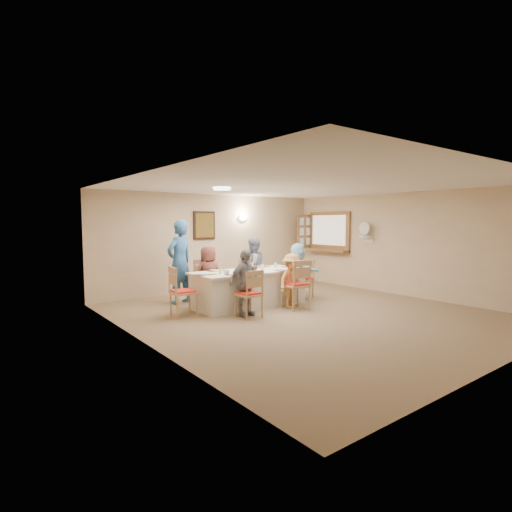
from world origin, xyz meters
TOP-DOWN VIEW (x-y plane):
  - ground at (0.00, 0.00)m, footprint 7.00×7.00m
  - room_walls at (0.00, 0.00)m, footprint 7.00×7.00m
  - wall_picture at (-0.30, 3.46)m, footprint 0.62×0.05m
  - wall_sconce at (0.90, 3.44)m, footprint 0.26×0.09m
  - ceiling_light at (-1.00, 1.50)m, footprint 0.36×0.36m
  - serving_hatch at (3.21, 2.40)m, footprint 0.06×1.50m
  - hatch_sill at (3.09, 2.40)m, footprint 0.30×1.50m
  - shutter_door at (2.95, 3.16)m, footprint 0.55×0.04m
  - fan_shelf at (3.13, 1.05)m, footprint 0.22×0.36m
  - desk_fan at (3.10, 1.05)m, footprint 0.30×0.30m
  - dining_table at (-0.46, 1.29)m, footprint 2.49×1.05m
  - chair_back_left at (-1.06, 2.09)m, footprint 0.54×0.54m
  - chair_back_right at (0.14, 2.09)m, footprint 0.52×0.52m
  - chair_front_left at (-1.06, 0.49)m, footprint 0.44×0.44m
  - chair_front_right at (0.14, 0.49)m, footprint 0.55×0.55m
  - chair_left_end at (-2.01, 1.29)m, footprint 0.51×0.51m
  - chair_right_end at (1.09, 1.29)m, footprint 0.45×0.45m
  - diner_back_left at (-1.06, 1.97)m, footprint 0.63×0.42m
  - diner_back_right at (0.14, 1.97)m, footprint 0.82×0.70m
  - diner_front_left at (-1.06, 0.61)m, footprint 0.84×0.52m
  - diner_front_right at (0.14, 0.61)m, footprint 0.89×0.69m
  - diner_right_end at (0.96, 1.29)m, footprint 1.35×0.83m
  - caregiver at (-1.51, 2.44)m, footprint 0.92×0.83m
  - placemat_fl at (-1.06, 0.87)m, footprint 0.36×0.27m
  - plate_fl at (-1.06, 0.87)m, footprint 0.24×0.24m
  - napkin_fl at (-0.88, 0.82)m, footprint 0.15×0.15m
  - placemat_fr at (0.14, 0.87)m, footprint 0.36×0.27m
  - plate_fr at (0.14, 0.87)m, footprint 0.24×0.24m
  - napkin_fr at (0.32, 0.82)m, footprint 0.13×0.13m
  - placemat_bl at (-1.06, 1.71)m, footprint 0.35×0.26m
  - plate_bl at (-1.06, 1.71)m, footprint 0.23×0.23m
  - napkin_bl at (-0.88, 1.66)m, footprint 0.14×0.14m
  - placemat_br at (0.14, 1.71)m, footprint 0.36×0.27m
  - plate_br at (0.14, 1.71)m, footprint 0.22×0.22m
  - napkin_br at (0.32, 1.66)m, footprint 0.14×0.14m
  - placemat_le at (-1.56, 1.29)m, footprint 0.36×0.27m
  - plate_le at (-1.56, 1.29)m, footprint 0.22×0.22m
  - napkin_le at (-1.38, 1.24)m, footprint 0.13×0.13m
  - placemat_re at (0.66, 1.29)m, footprint 0.32×0.24m
  - plate_re at (0.66, 1.29)m, footprint 0.24×0.24m
  - napkin_re at (0.84, 1.24)m, footprint 0.15×0.15m
  - teacup_a at (-1.23, 1.00)m, footprint 0.15×0.15m
  - teacup_b at (-0.05, 1.81)m, footprint 0.14×0.14m
  - bowl_a at (-0.74, 1.04)m, footprint 0.23×0.23m
  - bowl_b at (-0.14, 1.57)m, footprint 0.27×0.27m
  - condiment_ketchup at (-0.50, 1.32)m, footprint 0.15×0.15m
  - condiment_brown at (-0.45, 1.36)m, footprint 0.09×0.09m
  - condiment_malt at (-0.35, 1.25)m, footprint 0.19×0.19m
  - drinking_glass at (-0.61, 1.34)m, footprint 0.07×0.07m

SIDE VIEW (x-z plane):
  - ground at x=0.00m, z-range 0.00..0.00m
  - dining_table at x=-0.46m, z-range 0.00..0.76m
  - chair_right_end at x=1.09m, z-range 0.00..0.91m
  - chair_front_left at x=-1.06m, z-range 0.00..0.91m
  - chair_back_right at x=0.14m, z-range 0.00..0.92m
  - chair_left_end at x=-2.01m, z-range 0.00..0.96m
  - chair_back_left at x=-1.06m, z-range 0.00..0.97m
  - chair_front_right at x=0.14m, z-range 0.00..1.03m
  - diner_front_right at x=0.14m, z-range 0.00..1.14m
  - diner_front_left at x=-1.06m, z-range 0.00..1.28m
  - diner_back_left at x=-1.06m, z-range 0.00..1.28m
  - diner_right_end at x=0.96m, z-range 0.00..1.31m
  - diner_back_right at x=0.14m, z-range 0.00..1.43m
  - placemat_fl at x=-1.06m, z-range 0.76..0.77m
  - placemat_fr at x=0.14m, z-range 0.76..0.77m
  - placemat_bl at x=-1.06m, z-range 0.76..0.77m
  - placemat_br at x=0.14m, z-range 0.76..0.77m
  - placemat_le at x=-1.56m, z-range 0.76..0.77m
  - placemat_re at x=0.66m, z-range 0.76..0.77m
  - napkin_fl at x=-0.88m, z-range 0.77..0.77m
  - napkin_fr at x=0.32m, z-range 0.77..0.77m
  - napkin_bl at x=-0.88m, z-range 0.77..0.77m
  - napkin_br at x=0.32m, z-range 0.77..0.77m
  - napkin_le at x=-1.38m, z-range 0.77..0.77m
  - napkin_re at x=0.84m, z-range 0.77..0.77m
  - plate_fl at x=-1.06m, z-range 0.77..0.78m
  - plate_fr at x=0.14m, z-range 0.77..0.78m
  - plate_bl at x=-1.06m, z-range 0.77..0.78m
  - plate_br at x=0.14m, z-range 0.77..0.78m
  - plate_le at x=-1.56m, z-range 0.77..0.78m
  - plate_re at x=0.66m, z-range 0.77..0.78m
  - bowl_a at x=-0.74m, z-range 0.76..0.81m
  - bowl_b at x=-0.14m, z-range 0.76..0.82m
  - teacup_b at x=-0.05m, z-range 0.76..0.84m
  - teacup_a at x=-1.23m, z-range 0.76..0.86m
  - drinking_glass at x=-0.61m, z-range 0.76..0.87m
  - condiment_malt at x=-0.35m, z-range 0.76..0.92m
  - condiment_brown at x=-0.45m, z-range 0.76..0.95m
  - condiment_ketchup at x=-0.50m, z-range 0.76..1.02m
  - caregiver at x=-1.51m, z-range 0.00..1.83m
  - hatch_sill at x=3.09m, z-range 0.95..1.00m
  - fan_shelf at x=3.13m, z-range 1.39..1.41m
  - serving_hatch at x=3.21m, z-range 0.92..2.08m
  - shutter_door at x=2.95m, z-range 1.00..2.00m
  - room_walls at x=0.00m, z-range -1.99..5.01m
  - desk_fan at x=3.10m, z-range 1.41..1.69m
  - wall_picture at x=-0.30m, z-range 1.34..2.06m
  - wall_sconce at x=0.90m, z-range 1.81..1.99m
  - ceiling_light at x=-1.00m, z-range 2.45..2.50m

